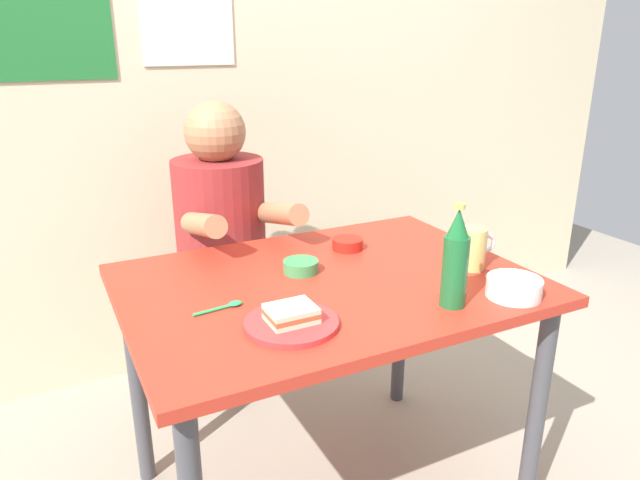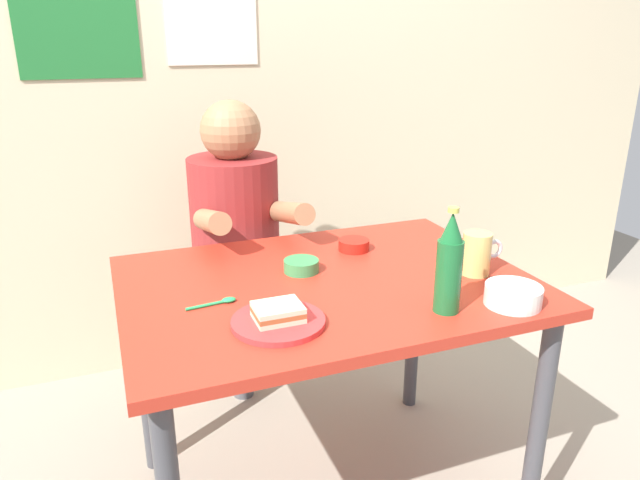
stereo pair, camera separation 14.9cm
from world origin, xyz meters
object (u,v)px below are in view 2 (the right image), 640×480
Objects in this scene: person_seated at (235,214)px; plate_orange at (278,322)px; beer_bottle at (449,265)px; beer_mug at (477,253)px; stool at (240,317)px; dining_table at (326,311)px; sambal_bowl_red at (354,244)px; sandwich at (278,312)px.

person_seated is 0.83m from plate_orange.
beer_bottle is (0.31, -0.90, 0.09)m from person_seated.
beer_mug is (0.61, 0.10, 0.05)m from plate_orange.
plate_orange is at bearing -96.34° from stool.
beer_mug is at bearing -14.64° from dining_table.
plate_orange is 0.54m from sambal_bowl_red.
stool is at bearing 122.04° from sambal_bowl_red.
person_seated is at bearing 83.58° from sandwich.
plate_orange is (-0.09, -0.82, -0.02)m from person_seated.
dining_table is 0.28m from sambal_bowl_red.
stool is 0.42m from person_seated.
sambal_bowl_red is at bearing 48.67° from dining_table.
stool is 0.63× the size of person_seated.
plate_orange is (-0.09, -0.83, 0.40)m from stool.
beer_bottle is at bearing -54.15° from dining_table.
beer_bottle reaches higher than beer_mug.
dining_table is at bearing -80.24° from stool.
plate_orange is (-0.20, -0.20, 0.10)m from dining_table.
person_seated is 6.54× the size of sandwich.
dining_table is 10.00× the size of sandwich.
beer_mug is (0.52, -0.74, 0.45)m from stool.
dining_table is at bearing 125.85° from beer_bottle.
plate_orange is 1.75× the size of beer_mug.
sandwich reaches higher than plate_orange.
sandwich is at bearing 180.00° from plate_orange.
beer_mug reaches higher than plate_orange.
beer_bottle is at bearing -10.81° from plate_orange.
stool is 0.93m from plate_orange.
person_seated is at bearing 125.51° from beer_mug.
beer_bottle is 0.48m from sambal_bowl_red.
sambal_bowl_red is at bearing 94.24° from beer_bottle.
person_seated is 0.95m from beer_bottle.
beer_mug is at bearing 8.89° from plate_orange.
sambal_bowl_red is (0.37, 0.39, -0.01)m from sandwich.
person_seated is 0.83m from sandwich.
dining_table is 0.30m from plate_orange.
beer_mug is (0.61, 0.10, 0.03)m from sandwich.
sandwich is 0.62m from beer_mug.
person_seated is 0.51m from sambal_bowl_red.
plate_orange reaches higher than stool.
beer_mug reaches higher than sandwich.
beer_bottle is (-0.21, -0.17, 0.06)m from beer_mug.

